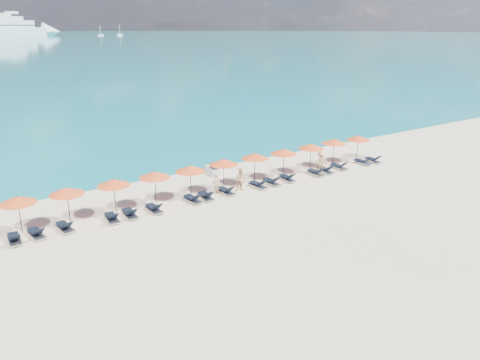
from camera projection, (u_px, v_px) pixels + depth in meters
ground at (266, 210)px, 29.98m from camera, size 1400.00×1400.00×0.00m
cruise_ship at (6, 28)px, 501.38m from camera, size 122.82×43.56×33.81m
sailboat_near at (120, 34)px, 556.20m from camera, size 6.68×2.23×12.26m
sailboat_far at (101, 34)px, 550.14m from camera, size 6.17×2.06×11.32m
jetski at (213, 170)px, 37.23m from camera, size 1.11×2.14×0.73m
beachgoer_a at (217, 184)px, 32.53m from camera, size 0.65×0.58×1.51m
beachgoer_b at (241, 179)px, 33.27m from camera, size 0.82×0.47×1.68m
beachgoer_c at (321, 162)px, 37.43m from camera, size 1.21×1.05×1.72m
umbrella_0 at (17, 200)px, 26.00m from camera, size 2.10×2.10×2.28m
umbrella_1 at (67, 191)px, 27.42m from camera, size 2.10×2.10×2.28m
umbrella_2 at (113, 182)px, 28.91m from camera, size 2.10×2.10×2.28m
umbrella_3 at (155, 175)px, 30.45m from camera, size 2.10×2.10×2.28m
umbrella_4 at (190, 169)px, 31.72m from camera, size 2.10×2.10×2.28m
umbrella_5 at (224, 162)px, 33.27m from camera, size 2.10×2.10×2.28m
umbrella_6 at (255, 156)px, 34.81m from camera, size 2.10×2.10×2.28m
umbrella_7 at (284, 151)px, 36.05m from camera, size 2.10×2.10×2.28m
umbrella_8 at (311, 146)px, 37.60m from camera, size 2.10×2.10×2.28m
umbrella_9 at (334, 141)px, 39.22m from camera, size 2.10×2.10×2.28m
umbrella_10 at (358, 138)px, 40.43m from camera, size 2.10×2.10×2.28m
lounger_0 at (14, 239)px, 25.41m from camera, size 0.70×1.73×0.66m
lounger_1 at (36, 233)px, 26.08m from camera, size 0.79×1.76×0.66m
lounger_2 at (65, 227)px, 26.92m from camera, size 0.79×1.76×0.66m
lounger_3 at (112, 217)px, 28.20m from camera, size 0.79×1.75×0.66m
lounger_4 at (130, 213)px, 28.83m from camera, size 0.74×1.74×0.66m
lounger_5 at (154, 208)px, 29.62m from camera, size 0.66×1.72×0.66m
lounger_6 at (193, 199)px, 31.23m from camera, size 0.78×1.75×0.66m
lounger_7 at (206, 196)px, 31.78m from camera, size 0.77×1.75×0.66m
lounger_8 at (226, 191)px, 32.75m from camera, size 0.75×1.74×0.66m
lounger_9 at (258, 185)px, 34.02m from camera, size 0.74×1.74×0.66m
lounger_10 at (271, 181)px, 34.70m from camera, size 0.63×1.70×0.66m
lounger_11 at (287, 178)px, 35.53m from camera, size 0.78×1.75×0.66m
lounger_12 at (316, 172)px, 36.86m from camera, size 0.64×1.71×0.66m
lounger_13 at (326, 170)px, 37.51m from camera, size 0.69×1.72×0.66m
lounger_14 at (339, 166)px, 38.43m from camera, size 0.66×1.71×0.66m
lounger_15 at (363, 162)px, 39.76m from camera, size 0.74×1.74×0.66m
lounger_16 at (373, 160)px, 40.32m from camera, size 0.74×1.74×0.66m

